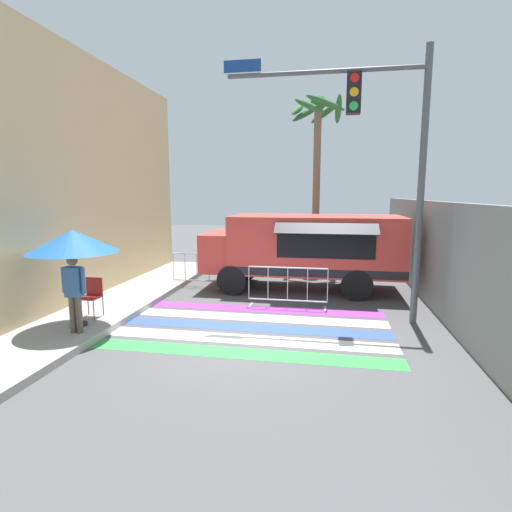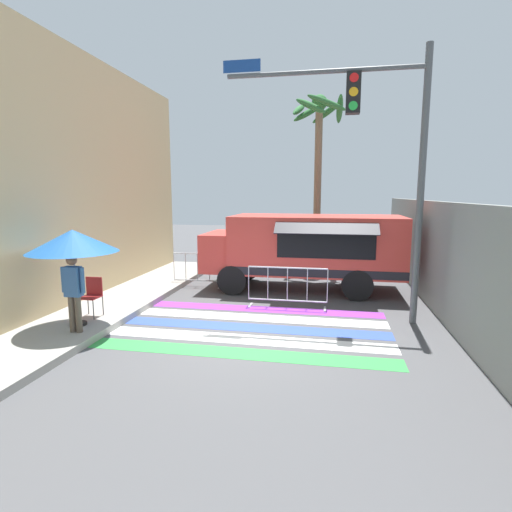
{
  "view_description": "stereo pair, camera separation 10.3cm",
  "coord_description": "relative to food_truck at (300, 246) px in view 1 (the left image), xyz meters",
  "views": [
    {
      "loc": [
        1.69,
        -8.16,
        3.07
      ],
      "look_at": [
        -0.29,
        2.91,
        1.31
      ],
      "focal_mm": 28.0,
      "sensor_mm": 36.0,
      "label": 1
    },
    {
      "loc": [
        1.79,
        -8.14,
        3.07
      ],
      "look_at": [
        -0.29,
        2.91,
        1.31
      ],
      "focal_mm": 28.0,
      "sensor_mm": 36.0,
      "label": 2
    }
  ],
  "objects": [
    {
      "name": "ground_plane",
      "position": [
        -0.86,
        -4.56,
        -1.42
      ],
      "size": [
        60.0,
        60.0,
        0.0
      ],
      "primitive_type": "plane",
      "color": "#4C4C4F"
    },
    {
      "name": "sidewalk_left",
      "position": [
        -6.04,
        -4.56,
        -1.34
      ],
      "size": [
        4.4,
        16.0,
        0.16
      ],
      "color": "#99968E",
      "rests_on": "ground_plane"
    },
    {
      "name": "building_left_facade",
      "position": [
        -5.89,
        -4.56,
        2.03
      ],
      "size": [
        0.25,
        16.0,
        6.9
      ],
      "color": "#DBBC84",
      "rests_on": "ground_plane"
    },
    {
      "name": "concrete_wall_right",
      "position": [
        3.72,
        -1.56,
        0.02
      ],
      "size": [
        0.2,
        16.0,
        2.87
      ],
      "color": "gray",
      "rests_on": "ground_plane"
    },
    {
      "name": "crosswalk_painted",
      "position": [
        -0.86,
        -4.0,
        -1.41
      ],
      "size": [
        6.4,
        3.6,
        0.01
      ],
      "color": "green",
      "rests_on": "ground_plane"
    },
    {
      "name": "food_truck",
      "position": [
        0.0,
        0.0,
        0.0
      ],
      "size": [
        6.22,
        2.84,
        2.39
      ],
      "color": "#D13D33",
      "rests_on": "ground_plane"
    },
    {
      "name": "traffic_signal_pole",
      "position": [
        2.01,
        -2.92,
        2.87
      ],
      "size": [
        4.71,
        0.29,
        6.32
      ],
      "color": "#515456",
      "rests_on": "ground_plane"
    },
    {
      "name": "patio_umbrella",
      "position": [
        -4.57,
        -5.0,
        0.63
      ],
      "size": [
        1.91,
        1.91,
        2.14
      ],
      "color": "black",
      "rests_on": "sidewalk_left"
    },
    {
      "name": "folding_chair",
      "position": [
        -4.64,
        -4.31,
        -0.69
      ],
      "size": [
        0.42,
        0.42,
        0.93
      ],
      "rotation": [
        0.0,
        0.0,
        0.37
      ],
      "color": "#4C4C51",
      "rests_on": "sidewalk_left"
    },
    {
      "name": "vendor_person",
      "position": [
        -4.33,
        -5.41,
        -0.31
      ],
      "size": [
        0.53,
        0.22,
        1.66
      ],
      "rotation": [
        0.0,
        0.0,
        -0.07
      ],
      "color": "brown",
      "rests_on": "sidewalk_left"
    },
    {
      "name": "barricade_front",
      "position": [
        -0.19,
        -2.2,
        -0.86
      ],
      "size": [
        2.16,
        0.44,
        1.13
      ],
      "color": "#B7BABF",
      "rests_on": "ground_plane"
    },
    {
      "name": "barricade_side",
      "position": [
        -3.41,
        -0.21,
        -0.87
      ],
      "size": [
        1.68,
        0.44,
        1.13
      ],
      "color": "#B7BABF",
      "rests_on": "ground_plane"
    },
    {
      "name": "palm_tree",
      "position": [
        0.34,
        3.58,
        3.64
      ],
      "size": [
        2.19,
        2.29,
        6.85
      ],
      "color": "#7A664C",
      "rests_on": "ground_plane"
    }
  ]
}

